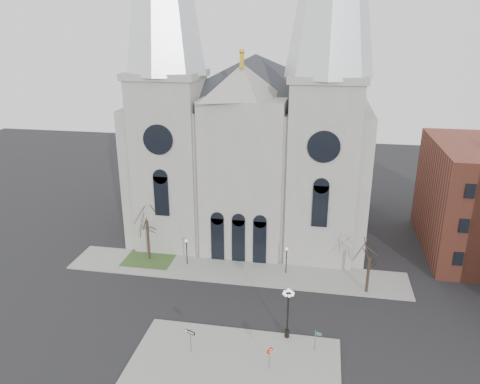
% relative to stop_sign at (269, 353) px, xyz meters
% --- Properties ---
extents(ground, '(160.00, 160.00, 0.00)m').
position_rel_stop_sign_xyz_m(ground, '(-6.01, 4.97, -1.72)').
color(ground, black).
rests_on(ground, ground).
extents(sidewalk_near, '(18.00, 10.00, 0.14)m').
position_rel_stop_sign_xyz_m(sidewalk_near, '(-3.01, -0.03, -1.65)').
color(sidewalk_near, gray).
rests_on(sidewalk_near, ground).
extents(sidewalk_far, '(40.00, 6.00, 0.14)m').
position_rel_stop_sign_xyz_m(sidewalk_far, '(-6.01, 15.97, -1.65)').
color(sidewalk_far, gray).
rests_on(sidewalk_far, ground).
extents(grass_patch, '(6.00, 5.00, 0.18)m').
position_rel_stop_sign_xyz_m(grass_patch, '(-17.01, 16.97, -1.63)').
color(grass_patch, '#2D4E21').
rests_on(grass_patch, ground).
extents(cathedral, '(33.00, 26.66, 54.00)m').
position_rel_stop_sign_xyz_m(cathedral, '(-6.01, 27.83, 16.76)').
color(cathedral, gray).
rests_on(cathedral, ground).
extents(tree_left, '(3.20, 3.20, 7.50)m').
position_rel_stop_sign_xyz_m(tree_left, '(-17.01, 16.97, 3.87)').
color(tree_left, black).
rests_on(tree_left, ground).
extents(tree_right, '(3.20, 3.20, 6.00)m').
position_rel_stop_sign_xyz_m(tree_right, '(8.99, 13.97, 2.75)').
color(tree_right, black).
rests_on(tree_right, ground).
extents(ped_lamp_left, '(0.32, 0.32, 3.26)m').
position_rel_stop_sign_xyz_m(ped_lamp_left, '(-12.01, 16.47, 0.61)').
color(ped_lamp_left, black).
rests_on(ped_lamp_left, sidewalk_far).
extents(ped_lamp_right, '(0.32, 0.32, 3.26)m').
position_rel_stop_sign_xyz_m(ped_lamp_right, '(-0.01, 16.47, 0.61)').
color(ped_lamp_right, black).
rests_on(ped_lamp_right, sidewalk_far).
extents(stop_sign, '(0.75, 0.28, 2.18)m').
position_rel_stop_sign_xyz_m(stop_sign, '(0.00, 0.00, 0.00)').
color(stop_sign, slate).
rests_on(stop_sign, sidewalk_near).
extents(globe_lamp, '(1.34, 1.34, 5.16)m').
position_rel_stop_sign_xyz_m(globe_lamp, '(1.12, 4.47, 1.67)').
color(globe_lamp, black).
rests_on(globe_lamp, sidewalk_near).
extents(one_way_sign, '(0.96, 0.41, 2.33)m').
position_rel_stop_sign_xyz_m(one_way_sign, '(-7.09, 0.88, -0.01)').
color(one_way_sign, slate).
rests_on(one_way_sign, sidewalk_near).
extents(street_name_sign, '(0.64, 0.23, 2.06)m').
position_rel_stop_sign_xyz_m(street_name_sign, '(3.79, 3.01, -0.35)').
color(street_name_sign, slate).
rests_on(street_name_sign, sidewalk_near).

